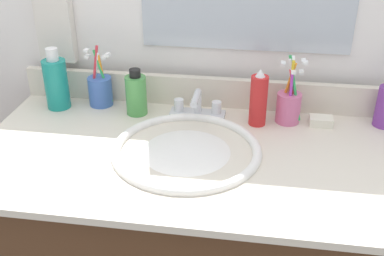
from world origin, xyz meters
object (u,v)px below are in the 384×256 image
at_px(faucet, 197,108).
at_px(soap_bar, 321,121).
at_px(cup_pink, 289,104).
at_px(bottle_toner_green, 136,94).
at_px(bottle_mouthwash_teal, 56,83).
at_px(bottle_spray_red, 258,99).
at_px(hand_towel, 55,26).
at_px(cup_blue_plastic, 100,89).

height_order(faucet, soap_bar, faucet).
distance_m(cup_pink, soap_bar, 0.10).
bearing_deg(faucet, cup_pink, 1.96).
bearing_deg(bottle_toner_green, cup_pink, 1.77).
xyz_separation_m(bottle_toner_green, cup_pink, (0.44, 0.01, -0.01)).
relative_size(bottle_mouthwash_teal, bottle_toner_green, 1.34).
relative_size(bottle_mouthwash_teal, soap_bar, 2.89).
distance_m(bottle_spray_red, cup_pink, 0.09).
bearing_deg(bottle_mouthwash_teal, faucet, -0.16).
height_order(hand_towel, faucet, hand_towel).
xyz_separation_m(hand_towel, faucet, (0.45, -0.10, -0.19)).
bearing_deg(bottle_mouthwash_teal, cup_blue_plastic, 16.38).
bearing_deg(soap_bar, cup_blue_plastic, 176.88).
height_order(faucet, bottle_spray_red, bottle_spray_red).
bearing_deg(soap_bar, faucet, -179.81).
bearing_deg(hand_towel, cup_blue_plastic, -24.23).
height_order(bottle_mouthwash_teal, bottle_toner_green, bottle_mouthwash_teal).
height_order(bottle_spray_red, bottle_mouthwash_teal, bottle_mouthwash_teal).
xyz_separation_m(bottle_toner_green, soap_bar, (0.53, 0.01, -0.05)).
bearing_deg(bottle_spray_red, cup_pink, 17.99).
height_order(cup_blue_plastic, soap_bar, cup_blue_plastic).
bearing_deg(hand_towel, bottle_spray_red, -11.06).
relative_size(cup_blue_plastic, soap_bar, 2.93).
distance_m(hand_towel, soap_bar, 0.83).
distance_m(bottle_toner_green, soap_bar, 0.53).
relative_size(faucet, cup_blue_plastic, 0.85).
relative_size(hand_towel, faucet, 1.38).
height_order(bottle_mouthwash_teal, soap_bar, bottle_mouthwash_teal).
height_order(faucet, bottle_mouthwash_teal, bottle_mouthwash_teal).
height_order(hand_towel, bottle_mouthwash_teal, hand_towel).
xyz_separation_m(cup_pink, cup_blue_plastic, (-0.56, 0.03, -0.00)).
bearing_deg(cup_pink, bottle_toner_green, -178.23).
bearing_deg(bottle_spray_red, cup_blue_plastic, 173.30).
bearing_deg(faucet, bottle_spray_red, -6.26).
xyz_separation_m(faucet, bottle_spray_red, (0.17, -0.02, 0.05)).
distance_m(hand_towel, bottle_mouthwash_teal, 0.17).
relative_size(bottle_spray_red, bottle_mouthwash_teal, 0.89).
distance_m(bottle_mouthwash_teal, cup_blue_plastic, 0.13).
relative_size(hand_towel, soap_bar, 3.44).
height_order(bottle_toner_green, cup_blue_plastic, cup_blue_plastic).
distance_m(faucet, cup_pink, 0.26).
xyz_separation_m(bottle_mouthwash_teal, bottle_toner_green, (0.24, -0.01, -0.02)).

